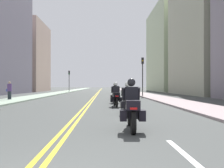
{
  "coord_description": "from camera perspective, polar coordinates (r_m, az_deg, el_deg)",
  "views": [
    {
      "loc": [
        1.18,
        -2.76,
        1.42
      ],
      "look_at": [
        1.72,
        13.44,
        1.51
      ],
      "focal_mm": 37.57,
      "sensor_mm": 36.0,
      "label": 1
    }
  ],
  "objects": [
    {
      "name": "motorcycle_1",
      "position": [
        11.52,
        3.84,
        -4.19
      ],
      "size": [
        0.77,
        2.16,
        1.6
      ],
      "rotation": [
        0.0,
        0.0,
        0.02
      ],
      "color": "black",
      "rests_on": "ground"
    },
    {
      "name": "building_right_1",
      "position": [
        40.38,
        21.79,
        16.97
      ],
      "size": [
        7.33,
        15.59,
        26.81
      ],
      "color": "#A6A890",
      "rests_on": "ground"
    },
    {
      "name": "traffic_light_near",
      "position": [
        30.04,
        7.45,
        3.46
      ],
      "size": [
        0.28,
        0.38,
        4.95
      ],
      "color": "black",
      "rests_on": "ground"
    },
    {
      "name": "traffic_light_far",
      "position": [
        49.2,
        -10.39,
        1.6
      ],
      "size": [
        0.28,
        0.38,
        4.45
      ],
      "color": "black",
      "rests_on": "ground"
    },
    {
      "name": "lane_dashes_white",
      "position": [
        31.83,
        1.05,
        -2.88
      ],
      "size": [
        0.14,
        56.4,
        0.01
      ],
      "color": "silver",
      "rests_on": "ground"
    },
    {
      "name": "motorcycle_2",
      "position": [
        15.58,
        0.93,
        -3.06
      ],
      "size": [
        0.78,
        2.1,
        1.65
      ],
      "rotation": [
        0.0,
        0.0,
        0.05
      ],
      "color": "black",
      "rests_on": "ground"
    },
    {
      "name": "building_left_2",
      "position": [
        59.43,
        -19.9,
        6.14
      ],
      "size": [
        8.02,
        13.42,
        16.2
      ],
      "color": "tan",
      "rests_on": "ground"
    },
    {
      "name": "sidewalk_left",
      "position": [
        51.45,
        -11.24,
        -1.84
      ],
      "size": [
        2.96,
        144.0,
        0.12
      ],
      "primitive_type": "cube",
      "color": "#93A692",
      "rests_on": "ground"
    },
    {
      "name": "ground_plane",
      "position": [
        50.79,
        -3.26,
        -1.93
      ],
      "size": [
        264.0,
        264.0,
        0.0
      ],
      "primitive_type": "plane",
      "color": "#434644"
    },
    {
      "name": "motorcycle_0",
      "position": [
        7.45,
        4.79,
        -6.13
      ],
      "size": [
        0.78,
        2.16,
        1.64
      ],
      "rotation": [
        0.0,
        0.0,
        -0.04
      ],
      "color": "black",
      "rests_on": "ground"
    },
    {
      "name": "centreline_yellow_inner",
      "position": [
        50.79,
        -3.39,
        -1.93
      ],
      "size": [
        0.12,
        132.0,
        0.01
      ],
      "primitive_type": "cube",
      "color": "yellow",
      "rests_on": "ground"
    },
    {
      "name": "pedestrian_0",
      "position": [
        23.72,
        -23.68,
        -1.49
      ],
      "size": [
        0.5,
        0.27,
        1.79
      ],
      "rotation": [
        0.0,
        0.0,
        3.28
      ],
      "color": "#232A31",
      "rests_on": "ground"
    },
    {
      "name": "motorcycle_4",
      "position": [
        23.35,
        1.01,
        -2.18
      ],
      "size": [
        0.78,
        2.14,
        1.63
      ],
      "rotation": [
        0.0,
        0.0,
        -0.04
      ],
      "color": "black",
      "rests_on": "ground"
    },
    {
      "name": "sidewalk_right",
      "position": [
        51.12,
        4.77,
        -1.85
      ],
      "size": [
        2.96,
        144.0,
        0.12
      ],
      "primitive_type": "cube",
      "color": "#A18F90",
      "rests_on": "ground"
    },
    {
      "name": "building_right_2",
      "position": [
        58.87,
        14.51,
        8.06
      ],
      "size": [
        9.23,
        19.61,
        19.99
      ],
      "color": "#B0C19B",
      "rests_on": "ground"
    },
    {
      "name": "centreline_yellow_outer",
      "position": [
        50.79,
        -3.12,
        -1.93
      ],
      "size": [
        0.12,
        132.0,
        0.01
      ],
      "primitive_type": "cube",
      "color": "yellow",
      "rests_on": "ground"
    },
    {
      "name": "motorcycle_3",
      "position": [
        18.72,
        0.74,
        -2.67
      ],
      "size": [
        0.77,
        2.07,
        1.63
      ],
      "rotation": [
        0.0,
        0.0,
        0.02
      ],
      "color": "black",
      "rests_on": "ground"
    }
  ]
}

